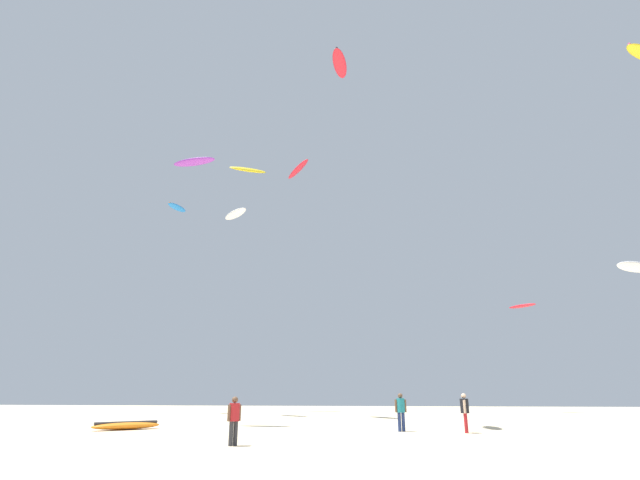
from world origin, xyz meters
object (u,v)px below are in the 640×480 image
person_left (401,409)px  kite_aloft_8 (522,306)px  kite_aloft_2 (298,169)px  kite_aloft_5 (194,162)px  kite_aloft_7 (235,214)px  person_foreground (234,417)px  person_midground (465,410)px  kite_grounded_near (126,426)px  kite_aloft_6 (248,170)px  kite_aloft_0 (340,64)px  kite_aloft_1 (635,267)px  kite_aloft_3 (177,207)px

person_left → kite_aloft_8: (13.43, 25.94, 9.17)m
kite_aloft_2 → kite_aloft_5: bearing=-115.5°
kite_aloft_7 → kite_aloft_8: 30.11m
person_foreground → person_midground: 11.11m
kite_grounded_near → kite_aloft_7: (-0.35, 15.93, 17.30)m
kite_aloft_7 → kite_aloft_6: bearing=101.4°
person_foreground → kite_aloft_0: kite_aloft_0 is taller
person_midground → person_foreground: bearing=45.0°
person_midground → kite_aloft_5: kite_aloft_5 is taller
kite_aloft_2 → kite_aloft_8: (21.03, 12.63, -10.48)m
kite_aloft_1 → kite_aloft_7: 32.32m
kite_aloft_1 → kite_aloft_5: (-30.16, -8.78, 5.94)m
kite_aloft_6 → person_left: bearing=-57.6°
kite_aloft_1 → kite_aloft_8: (-4.08, 14.42, -0.19)m
kite_aloft_2 → kite_aloft_6: kite_aloft_6 is taller
person_foreground → kite_aloft_8: bearing=-80.0°
kite_aloft_6 → kite_aloft_7: 13.30m
person_left → kite_aloft_6: kite_aloft_6 is taller
kite_aloft_0 → kite_aloft_3: size_ratio=1.15×
kite_aloft_6 → kite_aloft_8: size_ratio=1.61×
person_left → kite_aloft_3: 34.91m
kite_aloft_1 → kite_grounded_near: bearing=-158.6°
kite_aloft_1 → kite_aloft_3: kite_aloft_3 is taller
kite_aloft_1 → kite_aloft_3: (-39.06, 8.08, 9.87)m
kite_aloft_0 → kite_aloft_1: size_ratio=0.79×
kite_grounded_near → kite_aloft_8: kite_aloft_8 is taller
person_foreground → kite_aloft_6: 42.21m
kite_aloft_0 → kite_aloft_2: size_ratio=0.78×
kite_aloft_7 → kite_aloft_3: bearing=151.3°
kite_aloft_2 → kite_aloft_7: bearing=161.9°
kite_aloft_3 → kite_aloft_6: 10.14m
person_left → kite_aloft_7: size_ratio=0.52×
kite_aloft_0 → kite_aloft_5: 11.94m
person_midground → kite_aloft_8: bearing=-104.3°
kite_aloft_2 → kite_aloft_6: (-8.07, 11.40, 6.07)m
person_foreground → kite_aloft_6: size_ratio=0.36×
kite_aloft_3 → kite_aloft_8: bearing=10.3°
person_midground → kite_aloft_6: size_ratio=0.39×
person_midground → kite_grounded_near: bearing=7.8°
person_foreground → person_midground: person_midground is taller
kite_aloft_2 → person_foreground: bearing=-85.3°
kite_aloft_6 → kite_aloft_5: bearing=-82.2°
kite_aloft_5 → kite_aloft_6: kite_aloft_6 is taller
kite_grounded_near → kite_aloft_8: bearing=44.6°
kite_aloft_8 → kite_aloft_3: bearing=-169.7°
kite_aloft_6 → kite_aloft_7: (1.89, -9.38, -9.24)m
kite_aloft_5 → kite_aloft_0: bearing=0.9°
kite_aloft_2 → kite_aloft_7: size_ratio=1.22×
person_midground → kite_aloft_1: size_ratio=0.42×
person_foreground → person_left: (5.92, 7.24, 0.07)m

